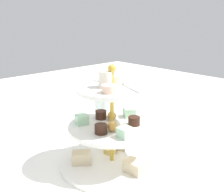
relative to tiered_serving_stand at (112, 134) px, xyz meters
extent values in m
plane|color=white|center=(0.00, 0.00, -0.08)|extent=(2.40, 2.40, 0.00)
cylinder|color=white|center=(0.00, 0.00, -0.08)|extent=(0.27, 0.27, 0.01)
cylinder|color=white|center=(0.00, 0.00, 0.02)|extent=(0.22, 0.22, 0.01)
cylinder|color=white|center=(0.00, 0.00, 0.12)|extent=(0.17, 0.17, 0.01)
cylinder|color=gold|center=(0.00, 0.00, 0.04)|extent=(0.01, 0.01, 0.25)
sphere|color=gold|center=(0.00, 0.00, 0.17)|extent=(0.02, 0.02, 0.02)
cube|color=beige|center=(0.04, 0.07, -0.06)|extent=(0.06, 0.06, 0.03)
cube|color=beige|center=(-0.08, 0.01, -0.06)|extent=(0.05, 0.04, 0.03)
cube|color=beige|center=(0.03, -0.07, -0.06)|extent=(0.05, 0.06, 0.03)
cylinder|color=#E5C660|center=(0.03, -0.02, -0.07)|extent=(0.04, 0.04, 0.01)
cylinder|color=#381E14|center=(0.05, -0.01, 0.04)|extent=(0.03, 0.03, 0.02)
cylinder|color=#381E14|center=(-0.02, 0.05, 0.04)|extent=(0.03, 0.03, 0.02)
cylinder|color=#381E14|center=(-0.04, -0.04, 0.04)|extent=(0.03, 0.03, 0.02)
cube|color=#B2E5BC|center=(0.06, 0.05, 0.04)|extent=(0.04, 0.04, 0.02)
cube|color=#B2E5BC|center=(-0.07, 0.03, 0.04)|extent=(0.03, 0.03, 0.02)
cube|color=#B2E5BC|center=(0.01, -0.08, 0.04)|extent=(0.04, 0.04, 0.02)
sphere|color=gold|center=(-0.03, 0.02, 0.04)|extent=(0.02, 0.02, 0.02)
sphere|color=gold|center=(0.03, -0.02, 0.04)|extent=(0.02, 0.02, 0.02)
cylinder|color=beige|center=(-0.03, 0.04, 0.13)|extent=(0.03, 0.03, 0.02)
cylinder|color=beige|center=(0.03, -0.04, 0.13)|extent=(0.03, 0.03, 0.02)
cylinder|color=white|center=(0.01, 0.01, 0.14)|extent=(0.04, 0.04, 0.04)
cube|color=silver|center=(-0.04, -0.03, 0.12)|extent=(0.09, 0.04, 0.00)
cube|color=silver|center=(0.04, -0.03, 0.12)|extent=(0.09, 0.03, 0.00)
cylinder|color=silver|center=(0.23, -0.18, -0.03)|extent=(0.07, 0.07, 0.11)
cube|color=silver|center=(-0.16, -0.30, -0.08)|extent=(0.16, 0.07, 0.00)
cube|color=silver|center=(0.31, 0.15, -0.08)|extent=(0.08, 0.16, 0.00)
camera|label=1|loc=(-0.46, 0.44, 0.29)|focal=43.79mm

